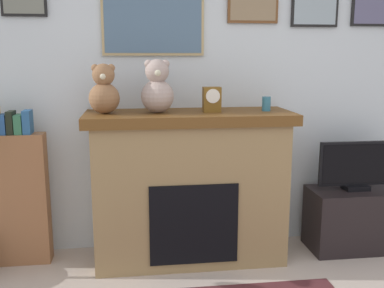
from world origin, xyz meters
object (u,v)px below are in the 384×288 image
at_px(mantel_clock, 212,99).
at_px(tv_stand, 353,219).
at_px(bookshelf, 18,193).
at_px(candle_jar, 266,104).
at_px(teddy_bear_brown, 157,89).
at_px(teddy_bear_tan, 104,91).
at_px(television, 357,166).
at_px(fireplace, 189,186).

bearing_deg(mantel_clock, tv_stand, 0.16).
height_order(bookshelf, candle_jar, candle_jar).
bearing_deg(candle_jar, teddy_bear_brown, -179.97).
relative_size(bookshelf, teddy_bear_brown, 3.13).
bearing_deg(teddy_bear_tan, teddy_bear_brown, -0.01).
relative_size(television, teddy_bear_brown, 1.63).
xyz_separation_m(fireplace, tv_stand, (1.39, -0.02, -0.34)).
distance_m(bookshelf, mantel_clock, 1.66).
distance_m(bookshelf, tv_stand, 2.73).
xyz_separation_m(fireplace, mantel_clock, (0.17, -0.02, 0.68)).
height_order(teddy_bear_tan, teddy_bear_brown, teddy_bear_brown).
height_order(bookshelf, tv_stand, bookshelf).
relative_size(fireplace, mantel_clock, 8.34).
bearing_deg(teddy_bear_tan, bookshelf, 171.56).
relative_size(fireplace, bookshelf, 1.27).
bearing_deg(fireplace, teddy_bear_tan, -178.36).
height_order(fireplace, tv_stand, fireplace).
relative_size(bookshelf, television, 1.92).
height_order(fireplace, bookshelf, bookshelf).
relative_size(tv_stand, television, 1.14).
bearing_deg(mantel_clock, candle_jar, 0.19).
bearing_deg(candle_jar, fireplace, 178.32).
xyz_separation_m(tv_stand, teddy_bear_brown, (-1.63, -0.00, 1.11)).
xyz_separation_m(candle_jar, teddy_bear_tan, (-1.24, -0.00, 0.11)).
relative_size(fireplace, tv_stand, 2.13).
distance_m(fireplace, tv_stand, 1.43).
relative_size(fireplace, teddy_bear_brown, 3.96).
xyz_separation_m(television, candle_jar, (-0.79, -0.00, 0.53)).
height_order(tv_stand, candle_jar, candle_jar).
bearing_deg(bookshelf, mantel_clock, -3.95).
relative_size(television, mantel_clock, 3.43).
xyz_separation_m(tv_stand, mantel_clock, (-1.22, -0.00, 1.02)).
bearing_deg(television, candle_jar, -179.96).
xyz_separation_m(fireplace, teddy_bear_brown, (-0.24, -0.02, 0.77)).
distance_m(mantel_clock, teddy_bear_tan, 0.81).
bearing_deg(teddy_bear_tan, tv_stand, 0.07).
distance_m(bookshelf, candle_jar, 2.04).
bearing_deg(television, fireplace, 179.29).
distance_m(candle_jar, mantel_clock, 0.43).
distance_m(candle_jar, teddy_bear_tan, 1.24).
relative_size(fireplace, teddy_bear_tan, 4.31).
bearing_deg(fireplace, tv_stand, -0.65).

